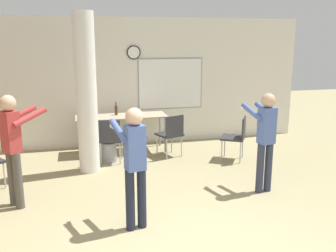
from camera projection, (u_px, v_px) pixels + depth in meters
wall_back at (131, 82)px, 8.30m from camera, size 8.00×0.15×2.80m
support_pillar at (86, 94)px, 6.50m from camera, size 0.36×0.36×2.80m
folding_table at (122, 118)px, 7.80m from camera, size 1.87×0.63×0.78m
bottle_on_table at (116, 110)px, 7.85m from camera, size 0.06×0.06×0.28m
waste_bin at (109, 152)px, 7.29m from camera, size 0.30×0.30×0.38m
chair_table_right at (171, 132)px, 7.51m from camera, size 0.56×0.56×0.87m
chair_table_left at (111, 137)px, 7.13m from camera, size 0.53×0.53×0.87m
chair_mid_room at (237, 135)px, 7.29m from camera, size 0.61×0.61×0.87m
person_playing_side at (265, 135)px, 5.70m from camera, size 0.40×0.60×1.56m
person_watching_back at (13, 142)px, 5.17m from camera, size 0.64×0.58×1.61m
person_playing_front at (134, 159)px, 4.56m from camera, size 0.43×0.61×1.55m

